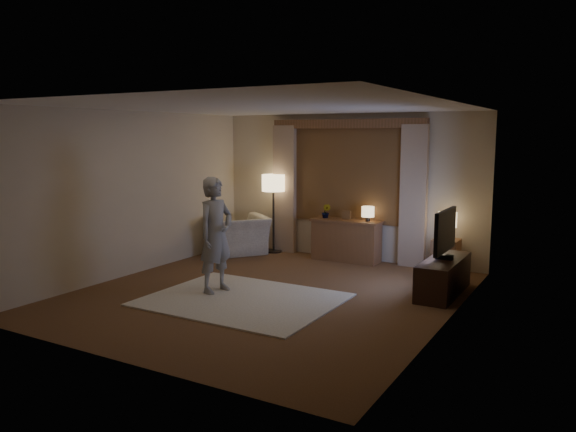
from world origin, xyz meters
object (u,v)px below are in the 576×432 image
Objects in this scene: sideboard at (346,241)px; person at (216,235)px; tv_stand at (443,277)px; side_table at (446,256)px; armchair at (236,235)px.

person is at bearing -105.35° from sideboard.
tv_stand is 0.86× the size of person.
sideboard is 0.86× the size of tv_stand.
side_table is at bearing -1.61° from sideboard.
sideboard is at bearing -6.86° from person.
armchair is at bearing 37.39° from person.
armchair is 0.67× the size of person.
tv_stand is at bearing -31.58° from sideboard.
armchair is 2.68m from person.
side_table is 1.24m from tv_stand.
armchair reaches higher than side_table.
side_table is at bearing -34.37° from person.
person is (1.28, -2.31, 0.48)m from armchair.
tv_stand is (4.09, -0.78, -0.11)m from armchair.
person reaches higher than armchair.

